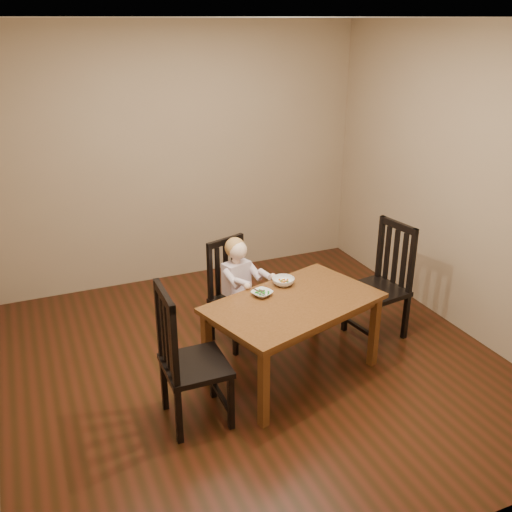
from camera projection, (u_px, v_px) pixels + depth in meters
name	position (u px, v px, depth m)	size (l,w,h in m)	color
room	(255.00, 211.00, 4.29)	(4.01, 4.01, 2.71)	#3C180C
dining_table	(294.00, 310.00, 4.46)	(1.51, 1.15, 0.66)	#4F2E12
chair_child	(235.00, 294.00, 5.02)	(0.51, 0.50, 0.94)	black
chair_left	(188.00, 360.00, 3.94)	(0.44, 0.46, 1.06)	black
chair_right	(382.00, 283.00, 5.10)	(0.50, 0.51, 1.06)	black
toddler	(238.00, 281.00, 4.93)	(0.31, 0.38, 0.53)	silver
bowl_peas	(262.00, 293.00, 4.50)	(0.16, 0.16, 0.04)	white
bowl_veg	(283.00, 281.00, 4.69)	(0.18, 0.18, 0.06)	white
fork	(260.00, 293.00, 4.46)	(0.09, 0.10, 0.05)	silver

